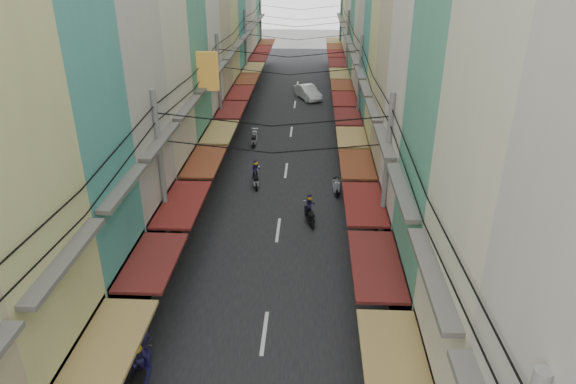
% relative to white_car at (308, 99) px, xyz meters
% --- Properties ---
extents(ground, '(160.00, 160.00, 0.00)m').
position_rel_white_car_xyz_m(ground, '(-1.19, -32.08, 0.00)').
color(ground, '#63635F').
rests_on(ground, ground).
extents(road, '(10.00, 80.00, 0.02)m').
position_rel_white_car_xyz_m(road, '(-1.19, -12.08, 0.01)').
color(road, black).
rests_on(road, ground).
extents(sidewalk_left, '(3.00, 80.00, 0.06)m').
position_rel_white_car_xyz_m(sidewalk_left, '(-7.69, -12.08, 0.03)').
color(sidewalk_left, slate).
rests_on(sidewalk_left, ground).
extents(sidewalk_right, '(3.00, 80.00, 0.06)m').
position_rel_white_car_xyz_m(sidewalk_right, '(5.31, -12.08, 0.03)').
color(sidewalk_right, slate).
rests_on(sidewalk_right, ground).
extents(building_row_left, '(7.80, 67.67, 23.70)m').
position_rel_white_car_xyz_m(building_row_left, '(-9.11, -15.52, 9.78)').
color(building_row_left, beige).
rests_on(building_row_left, ground).
extents(building_row_right, '(7.80, 68.98, 22.59)m').
position_rel_white_car_xyz_m(building_row_right, '(6.73, -15.64, 9.41)').
color(building_row_right, teal).
rests_on(building_row_right, ground).
extents(utility_poles, '(10.20, 66.13, 8.20)m').
position_rel_white_car_xyz_m(utility_poles, '(-1.19, -17.07, 6.59)').
color(utility_poles, slate).
rests_on(utility_poles, ground).
extents(white_car, '(5.08, 3.65, 1.67)m').
position_rel_white_car_xyz_m(white_car, '(0.00, 0.00, 0.00)').
color(white_car, white).
rests_on(white_car, ground).
extents(bicycle, '(1.51, 0.59, 1.03)m').
position_rel_white_car_xyz_m(bicycle, '(5.62, -35.08, 0.00)').
color(bicycle, black).
rests_on(bicycle, ground).
extents(moving_scooters, '(7.46, 25.64, 2.00)m').
position_rel_white_car_xyz_m(moving_scooters, '(-2.41, -26.36, 0.54)').
color(moving_scooters, black).
rests_on(moving_scooters, ground).
extents(parked_scooters, '(13.32, 11.37, 1.01)m').
position_rel_white_car_xyz_m(parked_scooters, '(3.13, -34.89, 0.48)').
color(parked_scooters, black).
rests_on(parked_scooters, ground).
extents(pedestrians, '(13.60, 15.79, 2.19)m').
position_rel_white_car_xyz_m(pedestrians, '(-5.74, -30.06, 1.02)').
color(pedestrians, black).
rests_on(pedestrians, ground).
extents(traffic_sign, '(0.10, 0.57, 2.60)m').
position_rel_white_car_xyz_m(traffic_sign, '(4.61, -37.11, 1.86)').
color(traffic_sign, slate).
rests_on(traffic_sign, ground).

